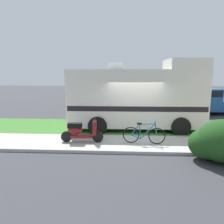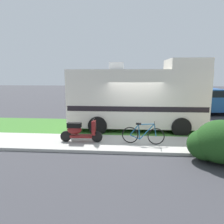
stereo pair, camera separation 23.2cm
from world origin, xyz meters
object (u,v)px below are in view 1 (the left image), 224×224
bicycle (144,134)px  pickup_truck_far (108,95)px  motorhome_rv (137,97)px  pickup_truck_near (211,100)px  scooter (80,131)px

bicycle → pickup_truck_far: 10.69m
motorhome_rv → bicycle: bearing=-87.5°
bicycle → pickup_truck_near: 9.20m
motorhome_rv → pickup_truck_far: size_ratio=1.23×
pickup_truck_far → pickup_truck_near: bearing=-21.9°
scooter → pickup_truck_near: size_ratio=0.32×
pickup_truck_near → pickup_truck_far: size_ratio=0.99×
scooter → pickup_truck_near: pickup_truck_near is taller
bicycle → pickup_truck_far: (-2.18, 10.46, 0.51)m
motorhome_rv → pickup_truck_near: size_ratio=1.24×
motorhome_rv → scooter: (-2.45, -2.61, -1.13)m
scooter → pickup_truck_near: bearing=42.3°
scooter → pickup_truck_far: size_ratio=0.32×
motorhome_rv → pickup_truck_far: bearing=104.8°
bicycle → scooter: bearing=178.9°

